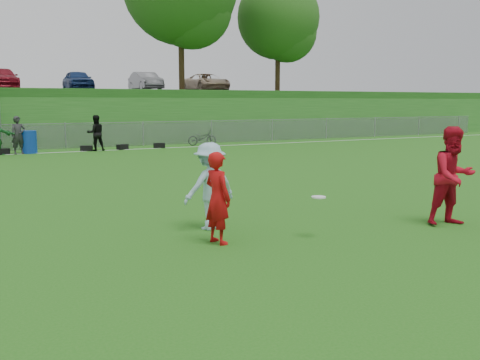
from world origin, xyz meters
TOP-DOWN VIEW (x-y plane):
  - ground at (0.00, 0.00)m, footprint 120.00×120.00m
  - sideline_far at (0.00, 18.00)m, footprint 60.00×0.10m
  - fence at (0.00, 20.00)m, footprint 58.00×0.06m
  - berm at (0.00, 31.00)m, footprint 120.00×18.00m
  - parking_lot at (0.00, 33.00)m, footprint 120.00×12.00m
  - tree_green_far at (16.16, 25.92)m, footprint 5.88×5.88m
  - car_row at (-1.17, 32.00)m, footprint 32.04×5.18m
  - spectator_row at (-2.82, 18.00)m, footprint 7.62×0.89m
  - gear_bags at (1.05, 18.10)m, footprint 7.85×0.54m
  - player_red_left at (-0.90, 0.14)m, footprint 0.49×0.63m
  - player_red_center at (3.61, -0.69)m, footprint 1.02×0.86m
  - player_blue at (-0.60, 1.12)m, footprint 1.11×0.74m
  - frisbee at (0.76, -0.35)m, footprint 0.25×0.25m
  - recycling_bin at (-1.91, 18.19)m, footprint 0.71×0.71m
  - bicycle at (6.84, 18.67)m, footprint 1.61×0.71m

SIDE VIEW (x-z plane):
  - ground at x=0.00m, z-range 0.00..0.00m
  - sideline_far at x=0.00m, z-range 0.00..0.01m
  - gear_bags at x=1.05m, z-range 0.00..0.26m
  - bicycle at x=6.84m, z-range 0.00..0.82m
  - recycling_bin at x=-1.91m, z-range 0.00..1.03m
  - fence at x=0.00m, z-range 0.00..1.30m
  - frisbee at x=0.76m, z-range 0.71..0.73m
  - player_red_left at x=-0.90m, z-range 0.00..1.53m
  - player_blue at x=-0.60m, z-range 0.00..1.60m
  - spectator_row at x=-2.82m, z-range 0.00..1.69m
  - player_red_center at x=3.61m, z-range 0.00..1.87m
  - berm at x=0.00m, z-range 0.00..3.00m
  - parking_lot at x=0.00m, z-range 3.00..3.10m
  - car_row at x=-1.17m, z-range 3.10..4.54m
  - tree_green_far at x=16.16m, z-range 3.87..12.06m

